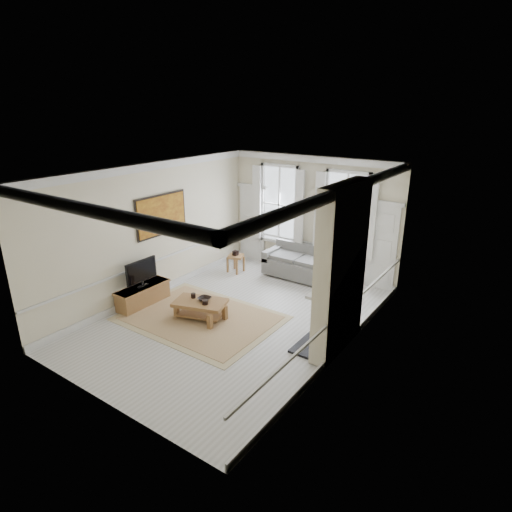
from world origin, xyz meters
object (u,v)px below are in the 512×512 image
Objects in this scene: coffee_table at (200,304)px; tv_stand at (143,295)px; side_table at (236,259)px; sofa at (301,265)px.

coffee_table is 1.69m from tv_stand.
side_table is 3.02m from coffee_table.
tv_stand reaches higher than coffee_table.
side_table is (-1.78, -0.76, 0.04)m from sofa.
sofa is 3.63m from coffee_table.
sofa is at bearing 58.55° from tv_stand.
coffee_table is at bearing -100.67° from sofa.
sofa is 3.67× the size of side_table.
side_table is at bearing 79.76° from tv_stand.
tv_stand is at bearing 170.67° from coffee_table.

